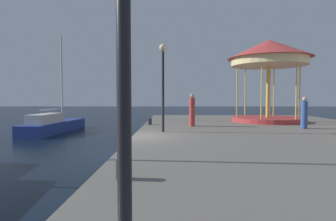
{
  "coord_description": "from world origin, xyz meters",
  "views": [
    {
      "loc": [
        1.73,
        -11.66,
        2.49
      ],
      "look_at": [
        1.49,
        3.72,
        1.72
      ],
      "focal_mm": 28.83,
      "sensor_mm": 36.0,
      "label": 1
    }
  ],
  "objects_px": {
    "lamp_post_mid_promenade": "(163,72)",
    "person_near_carousel": "(304,114)",
    "person_mid_promenade": "(192,111)",
    "sailboat_blue": "(53,125)",
    "bollard_north": "(150,121)",
    "carousel": "(269,60)",
    "bollard_center": "(122,169)"
  },
  "relations": [
    {
      "from": "lamp_post_mid_promenade",
      "to": "person_near_carousel",
      "type": "bearing_deg",
      "value": 11.17
    },
    {
      "from": "carousel",
      "to": "bollard_north",
      "type": "relative_size",
      "value": 13.99
    },
    {
      "from": "carousel",
      "to": "person_mid_promenade",
      "type": "xyz_separation_m",
      "value": [
        -5.46,
        -3.05,
        -3.31
      ]
    },
    {
      "from": "sailboat_blue",
      "to": "lamp_post_mid_promenade",
      "type": "relative_size",
      "value": 1.67
    },
    {
      "from": "sailboat_blue",
      "to": "bollard_center",
      "type": "bearing_deg",
      "value": -61.0
    },
    {
      "from": "bollard_north",
      "to": "person_near_carousel",
      "type": "xyz_separation_m",
      "value": [
        8.44,
        -1.94,
        0.6
      ]
    },
    {
      "from": "person_mid_promenade",
      "to": "bollard_center",
      "type": "bearing_deg",
      "value": -102.19
    },
    {
      "from": "sailboat_blue",
      "to": "bollard_center",
      "type": "xyz_separation_m",
      "value": [
        7.36,
        -13.28,
        0.46
      ]
    },
    {
      "from": "person_mid_promenade",
      "to": "person_near_carousel",
      "type": "height_order",
      "value": "person_mid_promenade"
    },
    {
      "from": "sailboat_blue",
      "to": "carousel",
      "type": "xyz_separation_m",
      "value": [
        15.01,
        -0.07,
        4.45
      ]
    },
    {
      "from": "person_mid_promenade",
      "to": "person_near_carousel",
      "type": "distance_m",
      "value": 6.02
    },
    {
      "from": "person_mid_promenade",
      "to": "bollard_north",
      "type": "bearing_deg",
      "value": 162.28
    },
    {
      "from": "sailboat_blue",
      "to": "carousel",
      "type": "bearing_deg",
      "value": -0.27
    },
    {
      "from": "carousel",
      "to": "bollard_center",
      "type": "distance_m",
      "value": 15.78
    },
    {
      "from": "bollard_center",
      "to": "bollard_north",
      "type": "xyz_separation_m",
      "value": [
        -0.33,
        10.97,
        0.0
      ]
    },
    {
      "from": "bollard_center",
      "to": "person_mid_promenade",
      "type": "height_order",
      "value": "person_mid_promenade"
    },
    {
      "from": "bollard_north",
      "to": "person_near_carousel",
      "type": "relative_size",
      "value": 0.23
    },
    {
      "from": "bollard_center",
      "to": "bollard_north",
      "type": "bearing_deg",
      "value": 91.73
    },
    {
      "from": "sailboat_blue",
      "to": "bollard_north",
      "type": "height_order",
      "value": "sailboat_blue"
    },
    {
      "from": "lamp_post_mid_promenade",
      "to": "person_near_carousel",
      "type": "height_order",
      "value": "lamp_post_mid_promenade"
    },
    {
      "from": "carousel",
      "to": "person_near_carousel",
      "type": "height_order",
      "value": "carousel"
    },
    {
      "from": "bollard_north",
      "to": "bollard_center",
      "type": "bearing_deg",
      "value": -88.27
    },
    {
      "from": "carousel",
      "to": "person_near_carousel",
      "type": "distance_m",
      "value": 5.41
    },
    {
      "from": "person_mid_promenade",
      "to": "person_near_carousel",
      "type": "bearing_deg",
      "value": -10.88
    },
    {
      "from": "lamp_post_mid_promenade",
      "to": "bollard_north",
      "type": "xyz_separation_m",
      "value": [
        -0.93,
        3.43,
        -2.7
      ]
    },
    {
      "from": "lamp_post_mid_promenade",
      "to": "person_mid_promenade",
      "type": "relative_size",
      "value": 2.24
    },
    {
      "from": "lamp_post_mid_promenade",
      "to": "sailboat_blue",
      "type": "bearing_deg",
      "value": 144.22
    },
    {
      "from": "sailboat_blue",
      "to": "person_mid_promenade",
      "type": "xyz_separation_m",
      "value": [
        9.56,
        -3.12,
        1.15
      ]
    },
    {
      "from": "carousel",
      "to": "person_mid_promenade",
      "type": "bearing_deg",
      "value": -150.83
    },
    {
      "from": "person_near_carousel",
      "to": "sailboat_blue",
      "type": "bearing_deg",
      "value": 164.62
    },
    {
      "from": "lamp_post_mid_promenade",
      "to": "person_mid_promenade",
      "type": "distance_m",
      "value": 3.67
    },
    {
      "from": "lamp_post_mid_promenade",
      "to": "bollard_center",
      "type": "xyz_separation_m",
      "value": [
        -0.6,
        -7.54,
        -2.7
      ]
    }
  ]
}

